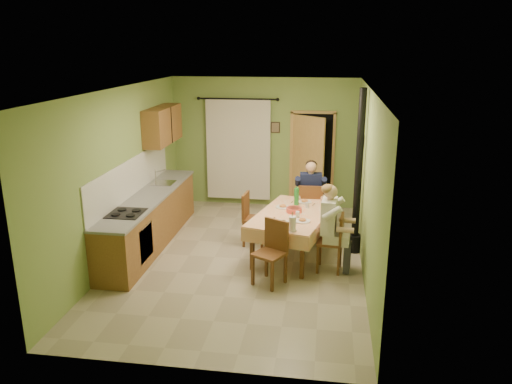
% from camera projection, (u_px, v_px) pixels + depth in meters
% --- Properties ---
extents(floor, '(4.00, 6.00, 0.01)m').
position_uv_depth(floor, '(240.00, 259.00, 8.38)').
color(floor, tan).
rests_on(floor, ground).
extents(room_shell, '(4.04, 6.04, 2.82)m').
position_uv_depth(room_shell, '(239.00, 152.00, 7.86)').
color(room_shell, '#82A253').
rests_on(room_shell, ground).
extents(kitchen_run, '(0.64, 3.64, 1.56)m').
position_uv_depth(kitchen_run, '(150.00, 219.00, 8.86)').
color(kitchen_run, brown).
rests_on(kitchen_run, ground).
extents(upper_cabinets, '(0.35, 1.40, 0.70)m').
position_uv_depth(upper_cabinets, '(163.00, 125.00, 9.69)').
color(upper_cabinets, brown).
rests_on(upper_cabinets, room_shell).
extents(curtain, '(1.70, 0.07, 2.22)m').
position_uv_depth(curtain, '(238.00, 149.00, 10.85)').
color(curtain, black).
rests_on(curtain, ground).
extents(doorway, '(0.96, 0.53, 2.15)m').
position_uv_depth(doorway, '(310.00, 162.00, 10.65)').
color(doorway, black).
rests_on(doorway, ground).
extents(dining_table, '(1.51, 2.04, 0.76)m').
position_uv_depth(dining_table, '(293.00, 234.00, 8.41)').
color(dining_table, '#EFAC7B').
rests_on(dining_table, ground).
extents(tableware, '(0.62, 1.63, 0.33)m').
position_uv_depth(tableware, '(293.00, 212.00, 8.19)').
color(tableware, white).
rests_on(tableware, dining_table).
extents(chair_far, '(0.46, 0.46, 1.00)m').
position_uv_depth(chair_far, '(310.00, 220.00, 9.38)').
color(chair_far, brown).
rests_on(chair_far, ground).
extents(chair_near, '(0.56, 0.56, 0.97)m').
position_uv_depth(chair_near, '(270.00, 266.00, 7.44)').
color(chair_near, brown).
rests_on(chair_near, ground).
extents(chair_right, '(0.42, 0.42, 0.94)m').
position_uv_depth(chair_right, '(330.00, 253.00, 7.88)').
color(chair_right, brown).
rests_on(chair_right, ground).
extents(chair_left, '(0.43, 0.43, 0.95)m').
position_uv_depth(chair_left, '(254.00, 229.00, 8.90)').
color(chair_left, brown).
rests_on(chair_left, ground).
extents(man_far, '(0.59, 0.47, 1.39)m').
position_uv_depth(man_far, '(311.00, 189.00, 9.22)').
color(man_far, '#141938').
rests_on(man_far, chair_far).
extents(man_right, '(0.49, 0.61, 1.39)m').
position_uv_depth(man_right, '(331.00, 218.00, 7.71)').
color(man_right, silver).
rests_on(man_right, chair_right).
extents(stove_flue, '(0.24, 0.24, 2.80)m').
position_uv_depth(stove_flue, '(357.00, 195.00, 8.40)').
color(stove_flue, black).
rests_on(stove_flue, ground).
extents(picture_back, '(0.19, 0.03, 0.23)m').
position_uv_depth(picture_back, '(275.00, 127.00, 10.67)').
color(picture_back, black).
rests_on(picture_back, room_shell).
extents(picture_right, '(0.03, 0.31, 0.21)m').
position_uv_depth(picture_right, '(362.00, 140.00, 8.72)').
color(picture_right, brown).
rests_on(picture_right, room_shell).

